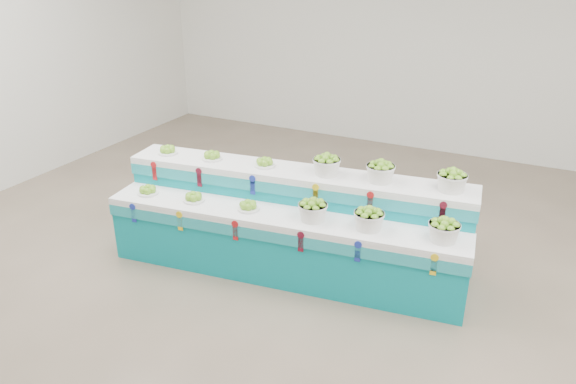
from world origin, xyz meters
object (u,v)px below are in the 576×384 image
(display_stand, at_px, (288,224))
(basket_lower_left, at_px, (313,210))
(basket_upper_right, at_px, (452,180))
(plate_upper_mid, at_px, (212,155))

(display_stand, height_order, basket_lower_left, display_stand)
(display_stand, distance_m, basket_upper_right, 1.69)
(plate_upper_mid, distance_m, basket_upper_right, 2.52)
(display_stand, height_order, basket_upper_right, basket_upper_right)
(display_stand, bearing_deg, basket_lower_left, -34.47)
(display_stand, relative_size, basket_lower_left, 13.00)
(basket_lower_left, height_order, basket_upper_right, basket_upper_right)
(plate_upper_mid, xyz_separation_m, basket_upper_right, (2.50, 0.31, 0.06))
(basket_lower_left, xyz_separation_m, plate_upper_mid, (-1.34, 0.30, 0.24))
(plate_upper_mid, bearing_deg, basket_upper_right, 6.97)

